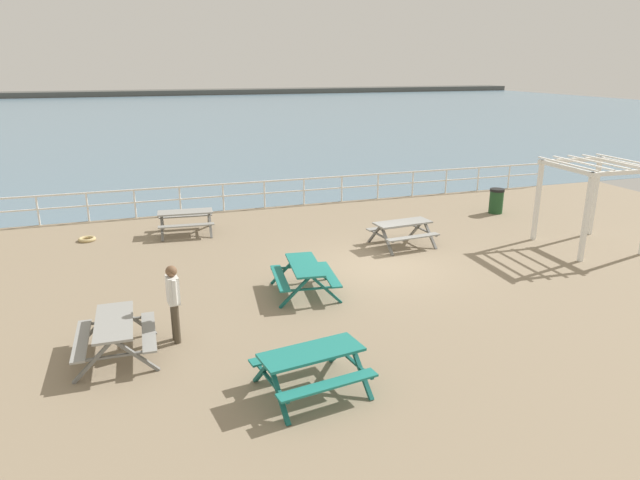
{
  "coord_description": "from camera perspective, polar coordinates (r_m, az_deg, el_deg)",
  "views": [
    {
      "loc": [
        -6.47,
        -13.74,
        5.51
      ],
      "look_at": [
        -1.73,
        0.48,
        0.8
      ],
      "focal_mm": 31.6,
      "sensor_mm": 36.0,
      "label": 1
    }
  ],
  "objects": [
    {
      "name": "lattice_pergola",
      "position": [
        19.13,
        25.99,
        5.09
      ],
      "size": [
        2.54,
        2.66,
        2.7
      ],
      "rotation": [
        0.0,
        0.0,
        -0.04
      ],
      "color": "white",
      "rests_on": "ground"
    },
    {
      "name": "seaward_railing",
      "position": [
        22.95,
        -1.64,
        5.43
      ],
      "size": [
        23.07,
        0.07,
        1.08
      ],
      "color": "white",
      "rests_on": "ground"
    },
    {
      "name": "picnic_table_mid_centre",
      "position": [
        17.86,
        8.35,
        1.24
      ],
      "size": [
        1.93,
        1.69,
        0.8
      ],
      "rotation": [
        0.0,
        0.0,
        0.1
      ],
      "color": "gray",
      "rests_on": "ground"
    },
    {
      "name": "rope_coil",
      "position": [
        19.8,
        -22.52,
        0.08
      ],
      "size": [
        0.55,
        0.55,
        0.11
      ],
      "primitive_type": "torus",
      "color": "tan",
      "rests_on": "ground"
    },
    {
      "name": "litter_bin",
      "position": [
        22.66,
        17.42,
        3.8
      ],
      "size": [
        0.55,
        0.55,
        0.95
      ],
      "color": "#1E4723",
      "rests_on": "ground"
    },
    {
      "name": "picnic_table_near_left",
      "position": [
        11.74,
        -20.06,
        -8.52
      ],
      "size": [
        1.56,
        1.82,
        0.8
      ],
      "rotation": [
        0.0,
        0.0,
        1.56
      ],
      "color": "gray",
      "rests_on": "ground"
    },
    {
      "name": "visitor",
      "position": [
        11.86,
        -14.61,
        -5.77
      ],
      "size": [
        0.26,
        0.53,
        1.66
      ],
      "rotation": [
        0.0,
        0.0,
        3.26
      ],
      "color": "#4C4233",
      "rests_on": "ground"
    },
    {
      "name": "sea_band",
      "position": [
        67.03,
        -13.13,
        12.28
      ],
      "size": [
        142.0,
        90.0,
        0.01
      ],
      "primitive_type": "cube",
      "color": "slate",
      "rests_on": "ground"
    },
    {
      "name": "ground_plane",
      "position": [
        16.19,
        6.37,
        -2.94
      ],
      "size": [
        30.0,
        24.0,
        0.2
      ],
      "primitive_type": "cube",
      "color": "gray"
    },
    {
      "name": "picnic_table_near_right",
      "position": [
        14.0,
        -1.56,
        -3.16
      ],
      "size": [
        1.71,
        1.96,
        0.8
      ],
      "rotation": [
        0.0,
        0.0,
        1.46
      ],
      "color": "#1E7A70",
      "rests_on": "ground"
    },
    {
      "name": "picnic_table_far_right",
      "position": [
        9.98,
        -0.86,
        -12.13
      ],
      "size": [
        2.01,
        1.77,
        0.8
      ],
      "rotation": [
        0.0,
        0.0,
        0.15
      ],
      "color": "#1E7A70",
      "rests_on": "ground"
    },
    {
      "name": "distant_shoreline",
      "position": [
        109.82,
        -15.49,
        13.95
      ],
      "size": [
        142.0,
        6.0,
        1.8
      ],
      "primitive_type": "cube",
      "color": "#4C4C47",
      "rests_on": "ground"
    },
    {
      "name": "picnic_table_far_left",
      "position": [
        19.48,
        -13.45,
        2.31
      ],
      "size": [
        1.91,
        1.66,
        0.8
      ],
      "rotation": [
        0.0,
        0.0,
        -0.08
      ],
      "color": "gray",
      "rests_on": "ground"
    }
  ]
}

